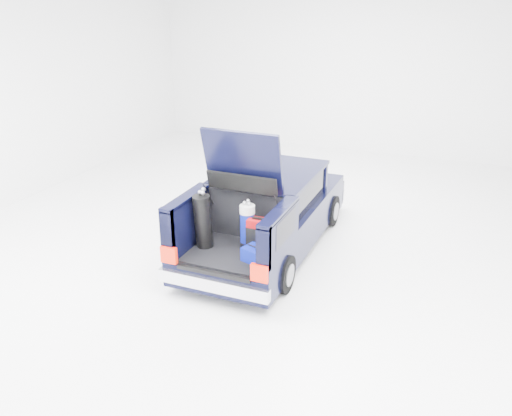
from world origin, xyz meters
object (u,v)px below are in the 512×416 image
at_px(car, 269,212).
at_px(black_golf_bag, 203,221).
at_px(blue_golf_bag, 247,226).
at_px(blue_duffel, 258,255).
at_px(red_suitcase, 259,236).

xyz_separation_m(car, black_golf_bag, (-0.50, -1.58, 0.37)).
height_order(blue_golf_bag, blue_duffel, blue_golf_bag).
bearing_deg(blue_golf_bag, red_suitcase, -1.19).
distance_m(car, red_suitcase, 1.49).
height_order(car, black_golf_bag, car).
bearing_deg(blue_golf_bag, blue_duffel, -28.04).
xyz_separation_m(black_golf_bag, blue_duffel, (1.00, -0.16, -0.33)).
bearing_deg(blue_golf_bag, car, 118.01).
height_order(red_suitcase, blue_golf_bag, blue_golf_bag).
bearing_deg(blue_golf_bag, black_golf_bag, -137.05).
height_order(car, red_suitcase, car).
relative_size(blue_golf_bag, blue_duffel, 1.54).
relative_size(red_suitcase, blue_golf_bag, 0.72).
xyz_separation_m(blue_golf_bag, blue_duffel, (0.35, -0.41, -0.26)).
bearing_deg(red_suitcase, blue_golf_bag, 155.93).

